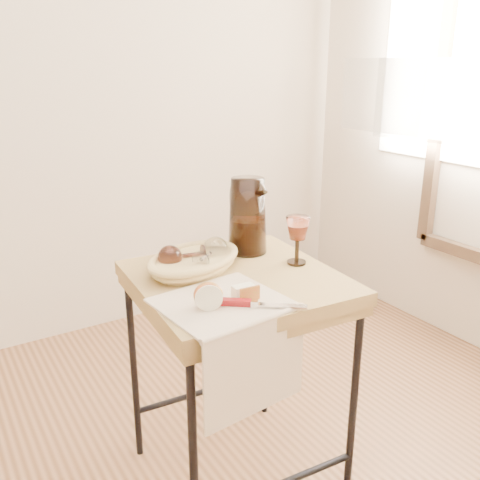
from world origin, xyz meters
TOP-DOWN VIEW (x-y plane):
  - wall_back at (0.00, 1.80)m, footprint 3.60×0.00m
  - side_table at (0.31, 0.45)m, footprint 0.63×0.63m
  - tea_towel at (0.17, 0.30)m, footprint 0.35×0.32m
  - bread_basket at (0.22, 0.55)m, footprint 0.36×0.31m
  - goblet_lying_a at (0.19, 0.57)m, footprint 0.14×0.10m
  - goblet_lying_b at (0.26, 0.53)m, footprint 0.15×0.14m
  - pitcher at (0.45, 0.61)m, footprint 0.26×0.30m
  - wine_goblet at (0.52, 0.43)m, footprint 0.09×0.09m
  - apple_half at (0.12, 0.29)m, footprint 0.09×0.07m
  - apple_wedge at (0.23, 0.28)m, footprint 0.06×0.04m
  - table_knife at (0.24, 0.23)m, footprint 0.20×0.17m

SIDE VIEW (x-z plane):
  - side_table at x=0.31m, z-range 0.00..0.75m
  - tea_towel at x=0.17m, z-range 0.75..0.76m
  - table_knife at x=0.24m, z-range 0.76..0.78m
  - bread_basket at x=0.22m, z-range 0.75..0.80m
  - apple_wedge at x=0.23m, z-range 0.76..0.80m
  - apple_half at x=0.12m, z-range 0.76..0.83m
  - goblet_lying_a at x=0.19m, z-range 0.76..0.84m
  - goblet_lying_b at x=0.26m, z-range 0.76..0.85m
  - wine_goblet at x=0.52m, z-range 0.75..0.91m
  - pitcher at x=0.45m, z-range 0.73..1.03m
  - wall_back at x=0.00m, z-range 0.00..2.70m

